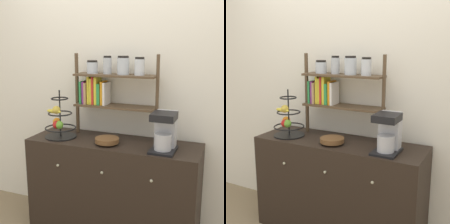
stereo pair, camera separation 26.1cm
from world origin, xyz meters
The scene contains 6 objects.
wall_back centered at (0.00, 0.52, 1.30)m, with size 7.00×0.05×2.60m, color silver.
sideboard centered at (0.00, 0.24, 0.43)m, with size 1.47×0.50×0.85m.
coffee_maker centered at (0.45, 0.19, 1.01)m, with size 0.19×0.25×0.31m.
fruit_stand centered at (-0.49, 0.18, 0.99)m, with size 0.28×0.28×0.42m.
wooden_bowl centered at (-0.02, 0.15, 0.88)m, with size 0.20×0.20×0.05m.
shelf_hutch centered at (-0.10, 0.38, 1.32)m, with size 0.77×0.20×0.73m.
Camera 1 is at (0.94, -2.12, 1.67)m, focal length 50.00 mm.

